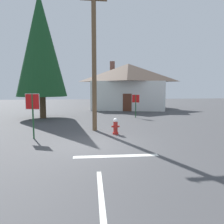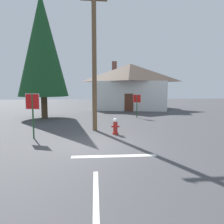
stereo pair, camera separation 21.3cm
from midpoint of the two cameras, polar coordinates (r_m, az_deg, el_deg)
name	(u,v)px [view 2 (the right image)]	position (r m, az deg, el deg)	size (l,w,h in m)	color
ground_plane	(91,145)	(10.29, -5.07, -8.81)	(80.00, 80.00, 0.10)	#424244
lane_stop_bar	(114,156)	(8.52, 1.34, -11.69)	(3.34, 0.30, 0.01)	silver
lane_center_stripe	(96,192)	(5.83, -3.21, -20.65)	(2.71, 0.14, 0.01)	silver
stop_sign_near	(33,106)	(11.79, -19.99, 1.44)	(0.78, 0.30, 2.37)	#1E4C28
fire_hydrant	(115,126)	(12.25, 1.41, -3.86)	(0.47, 0.40, 0.94)	#AD231E
utility_pole	(94,59)	(13.35, -4.30, 13.94)	(1.60, 0.28, 8.44)	brown
stop_sign_far	(137,101)	(19.09, 7.01, 2.87)	(0.61, 0.43, 2.07)	#1E4C28
house	(130,85)	(27.43, 5.06, 7.08)	(10.49, 8.82, 6.13)	silver
pine_tree_tall_left	(42,45)	(20.04, -17.89, 16.68)	(4.29, 4.29, 10.72)	#4C3823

